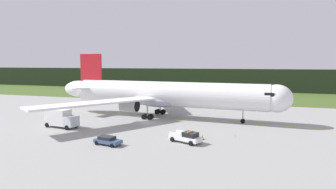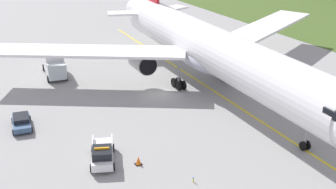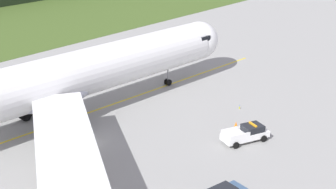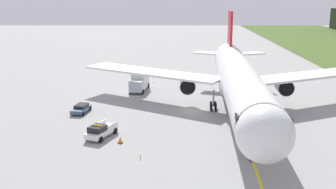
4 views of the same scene
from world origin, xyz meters
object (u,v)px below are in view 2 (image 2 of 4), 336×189
object	(u,v)px
staff_car	(21,121)
ops_pickup_truck	(102,154)
airliner	(214,51)
apron_cone	(138,161)
catering_truck	(54,62)

from	to	relation	value
staff_car	ops_pickup_truck	bearing A→B (deg)	23.39
airliner	apron_cone	size ratio (longest dim) A/B	67.42
airliner	staff_car	xyz separation A→B (m)	(-1.03, -24.00, -4.56)
catering_truck	apron_cone	bearing A→B (deg)	-0.97
ops_pickup_truck	catering_truck	bearing A→B (deg)	172.94
catering_truck	apron_cone	size ratio (longest dim) A/B	8.79
ops_pickup_truck	staff_car	size ratio (longest dim) A/B	1.25
catering_truck	apron_cone	world-z (taller)	catering_truck
catering_truck	staff_car	xyz separation A→B (m)	(14.67, -7.99, -1.16)
catering_truck	airliner	bearing A→B (deg)	45.55
ops_pickup_truck	catering_truck	distance (m)	25.98
catering_truck	staff_car	bearing A→B (deg)	-28.60
ops_pickup_truck	apron_cone	size ratio (longest dim) A/B	6.93
ops_pickup_truck	airliner	bearing A→B (deg)	117.69
staff_car	apron_cone	xyz separation A→B (m)	(13.07, 7.53, -0.30)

